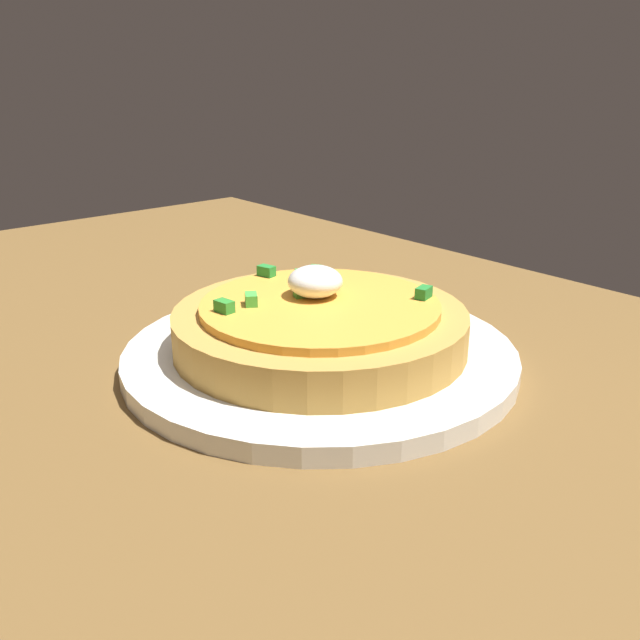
{
  "coord_description": "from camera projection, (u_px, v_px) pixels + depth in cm",
  "views": [
    {
      "loc": [
        -37.04,
        20.05,
        22.95
      ],
      "look_at": [
        -2.61,
        -9.85,
        6.01
      ],
      "focal_mm": 39.65,
      "sensor_mm": 36.0,
      "label": 1
    }
  ],
  "objects": [
    {
      "name": "pizza",
      "position": [
        320.0,
        325.0,
        0.49
      ],
      "size": [
        20.31,
        20.31,
        5.47
      ],
      "color": "#BD8D3F",
      "rests_on": "plate"
    },
    {
      "name": "dining_table",
      "position": [
        180.0,
        411.0,
        0.46
      ],
      "size": [
        109.37,
        82.69,
        2.69
      ],
      "primitive_type": "cube",
      "color": "brown",
      "rests_on": "ground"
    },
    {
      "name": "plate",
      "position": [
        320.0,
        355.0,
        0.5
      ],
      "size": [
        27.3,
        27.3,
        1.32
      ],
      "primitive_type": "cylinder",
      "color": "white",
      "rests_on": "dining_table"
    }
  ]
}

